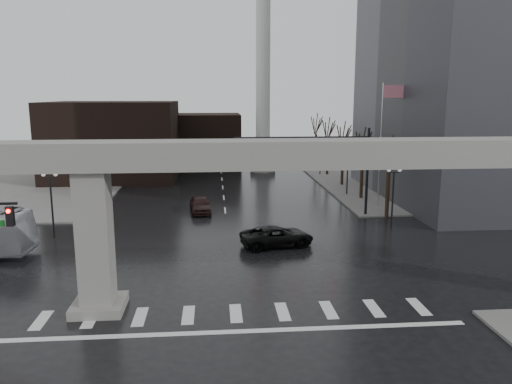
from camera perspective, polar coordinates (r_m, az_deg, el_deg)
ground at (r=27.02m, az=-2.42°, el=-12.79°), size 160.00×160.00×0.00m
sidewalk_ne at (r=67.29m, az=18.87°, el=1.22°), size 28.00×36.00×0.15m
sidewalk_nw at (r=66.53m, az=-26.86°, el=0.51°), size 28.00×36.00×0.15m
elevated_guideway at (r=25.12m, az=0.34°, el=1.80°), size 48.00×2.60×8.70m
building_far_left at (r=68.20m, az=-15.92°, el=5.70°), size 16.00×14.00×10.00m
building_far_mid at (r=77.00m, az=-5.62°, el=5.89°), size 10.00×10.00×8.00m
smokestack at (r=71.07m, az=0.81°, el=13.06°), size 3.60×3.60×30.00m
signal_mast_arm at (r=44.90m, az=8.04°, el=4.46°), size 12.12×0.43×8.00m
flagpole_assembly at (r=49.55m, az=14.44°, el=6.82°), size 2.06×0.12×12.00m
lamp_right_0 at (r=41.97m, az=15.42°, el=0.46°), size 1.22×0.32×5.11m
lamp_right_1 at (r=55.14m, az=10.44°, el=3.15°), size 1.22×0.32×5.11m
lamp_right_2 at (r=68.64m, az=7.38°, el=4.78°), size 1.22×0.32×5.11m
lamp_left_0 at (r=41.34m, az=-22.39°, el=-0.15°), size 1.22×0.32×5.11m
lamp_left_1 at (r=54.66m, az=-18.06°, el=2.71°), size 1.22×0.32×5.11m
lamp_left_2 at (r=68.26m, az=-15.43°, el=4.43°), size 1.22×0.32×5.11m
tree_right_0 at (r=46.15m, az=14.87°, el=0.56°), size 1.09×1.58×7.50m
tree_right_1 at (r=53.63m, az=12.03°, el=2.19°), size 1.09×1.61×7.67m
tree_right_2 at (r=61.24m, az=9.89°, el=3.42°), size 1.10×1.63×7.85m
tree_right_3 at (r=68.94m, az=8.21°, el=4.37°), size 1.11×1.66×8.02m
tree_right_4 at (r=76.70m, az=6.87°, el=5.13°), size 1.12×1.69×8.19m
pickup_truck at (r=36.62m, az=2.42°, el=-5.07°), size 5.73×3.47×1.49m
far_car at (r=47.09m, az=-6.41°, el=-1.42°), size 2.30×4.73×1.56m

